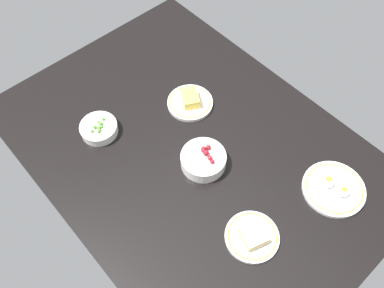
# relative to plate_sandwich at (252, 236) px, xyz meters

# --- Properties ---
(dining_table) EXTENTS (1.38, 0.98, 0.04)m
(dining_table) POSITION_rel_plate_sandwich_xyz_m (-0.38, 0.09, -0.03)
(dining_table) COLOR black
(dining_table) RESTS_ON ground
(plate_sandwich) EXTENTS (0.17, 0.17, 0.04)m
(plate_sandwich) POSITION_rel_plate_sandwich_xyz_m (0.00, 0.00, 0.00)
(plate_sandwich) COLOR white
(plate_sandwich) RESTS_ON dining_table
(plate_eggs) EXTENTS (0.21, 0.21, 0.05)m
(plate_eggs) POSITION_rel_plate_sandwich_xyz_m (0.07, 0.32, -0.00)
(plate_eggs) COLOR white
(plate_eggs) RESTS_ON dining_table
(bowl_berries) EXTENTS (0.16, 0.16, 0.07)m
(bowl_berries) POSITION_rel_plate_sandwich_xyz_m (-0.30, 0.07, 0.02)
(bowl_berries) COLOR white
(bowl_berries) RESTS_ON dining_table
(plate_cheese) EXTENTS (0.17, 0.17, 0.05)m
(plate_cheese) POSITION_rel_plate_sandwich_xyz_m (-0.53, 0.21, 0.00)
(plate_cheese) COLOR white
(plate_cheese) RESTS_ON dining_table
(bowl_peas) EXTENTS (0.14, 0.14, 0.05)m
(bowl_peas) POSITION_rel_plate_sandwich_xyz_m (-0.65, -0.12, 0.01)
(bowl_peas) COLOR white
(bowl_peas) RESTS_ON dining_table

